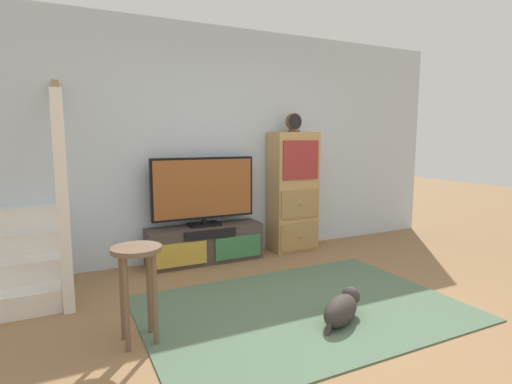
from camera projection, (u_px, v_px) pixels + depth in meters
ground_plane at (349, 341)px, 2.82m from camera, size 20.00×20.00×0.00m
back_wall at (220, 144)px, 4.83m from camera, size 6.40×0.12×2.70m
area_rug at (303, 308)px, 3.35m from camera, size 2.60×1.80×0.01m
media_console at (205, 244)px, 4.61m from camera, size 1.32×0.38×0.42m
television at (204, 190)px, 4.55m from camera, size 1.20×0.22×0.78m
side_cabinet at (293, 192)px, 5.06m from camera, size 0.58×0.38×1.49m
desk_clock at (294, 123)px, 4.93m from camera, size 0.21×0.08×0.23m
staircase at (8, 251)px, 3.75m from camera, size 1.00×1.36×2.20m
bar_stool_near at (137, 271)px, 2.74m from camera, size 0.34×0.34×0.69m
dog at (342, 308)px, 3.09m from camera, size 0.50×0.39×0.23m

